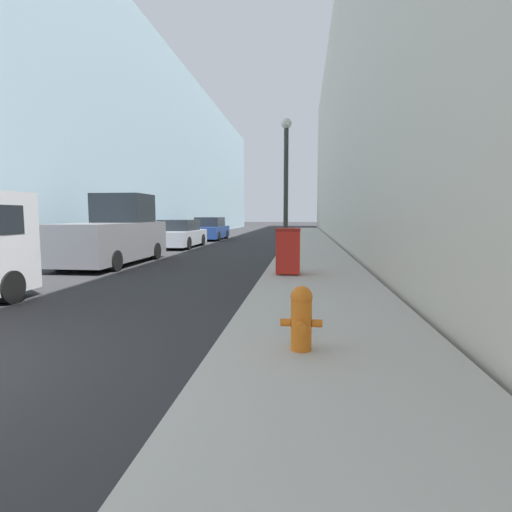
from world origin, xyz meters
The scene contains 9 objects.
sidewalk_right centered at (4.75, 18.00, 0.07)m, with size 2.87×60.00×0.13m.
building_left_glass centered at (-10.42, 26.00, 6.29)m, with size 12.00×60.00×12.59m.
building_right_stone centered at (12.29, 26.00, 8.32)m, with size 12.00×60.00×16.64m.
fire_hydrant centered at (4.37, 1.52, 0.52)m, with size 0.48×0.37×0.75m.
trash_bin centered at (3.98, 7.53, 0.75)m, with size 0.64×0.67×1.22m.
lamppost centered at (3.73, 11.58, 2.81)m, with size 0.37×0.37×4.99m.
pickup_truck centered at (-2.16, 10.20, 1.01)m, with size 2.01×5.39×2.46m.
parked_sedan_near centered at (-2.11, 17.37, 0.68)m, with size 1.91×4.61×1.46m.
parked_sedan_far centered at (-2.04, 24.05, 0.72)m, with size 1.93×4.72×1.56m.
Camera 1 is at (4.38, -3.01, 1.69)m, focal length 28.00 mm.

